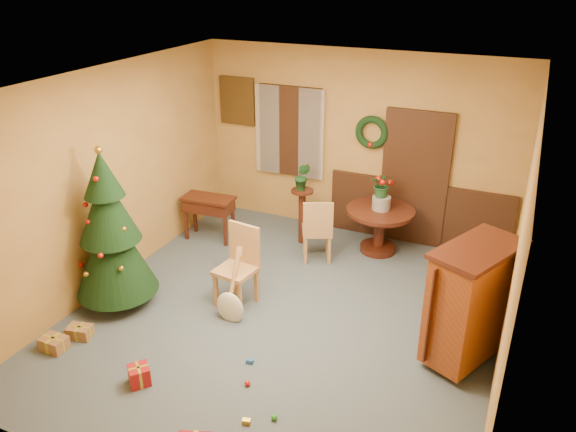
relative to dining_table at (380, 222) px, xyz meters
The scene contains 19 objects.
room_envelope 0.90m from the dining_table, 126.93° to the left, with size 5.50×5.50×5.50m.
dining_table is the anchor object (origin of this frame).
urn 0.31m from the dining_table, ahead, with size 0.27×0.27×0.20m, color slate.
centerpiece_plant 0.60m from the dining_table, ahead, with size 0.34×0.29×0.38m, color #1E4C23.
chair_near 2.42m from the dining_table, 121.56° to the right, with size 0.52×0.52×1.06m.
chair_far 1.00m from the dining_table, 138.19° to the right, with size 0.56×0.56×0.98m.
guitar 2.76m from the dining_table, 115.27° to the right, with size 0.37×0.18×0.88m, color beige, non-canonical shape.
plant_stand 1.20m from the dining_table, behind, with size 0.34×0.34×0.89m.
stand_plant 1.34m from the dining_table, behind, with size 0.24×0.19×0.44m, color #19471E.
christmas_tree 3.87m from the dining_table, 134.64° to the right, with size 1.03×1.03×2.12m.
writing_desk 2.65m from the dining_table, 165.23° to the right, with size 0.83×0.45×0.71m.
sideboard 2.60m from the dining_table, 53.05° to the right, with size 0.98×1.23×1.40m.
gift_a 4.72m from the dining_table, 125.72° to the right, with size 0.30×0.22×0.16m.
gift_b 4.18m from the dining_table, 111.02° to the right, with size 0.29×0.29×0.21m.
gift_c 4.42m from the dining_table, 126.76° to the right, with size 0.31×0.25×0.15m.
toy_a 3.22m from the dining_table, 100.51° to the right, with size 0.08×0.05×0.05m, color #225495.
toy_b 3.81m from the dining_table, 89.66° to the right, with size 0.06×0.06×0.06m, color #288825.
toy_d 3.52m from the dining_table, 97.20° to the right, with size 0.06×0.06×0.06m, color red.
toy_e 3.97m from the dining_table, 92.95° to the right, with size 0.08×0.05×0.05m, color gold.
Camera 1 is at (2.40, -5.30, 4.08)m, focal length 35.00 mm.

